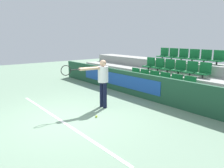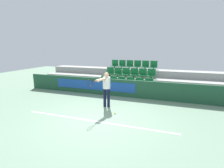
{
  "view_description": "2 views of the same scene",
  "coord_description": "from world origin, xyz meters",
  "views": [
    {
      "loc": [
        5.61,
        -2.69,
        2.34
      ],
      "look_at": [
        -0.4,
        2.11,
        0.71
      ],
      "focal_mm": 35.0,
      "sensor_mm": 36.0,
      "label": 1
    },
    {
      "loc": [
        2.68,
        -5.73,
        2.76
      ],
      "look_at": [
        -0.11,
        2.06,
        1.0
      ],
      "focal_mm": 28.0,
      "sensor_mm": 36.0,
      "label": 2
    }
  ],
  "objects": [
    {
      "name": "tennis_player",
      "position": [
        -0.2,
        1.49,
        1.02
      ],
      "size": [
        0.41,
        1.59,
        1.63
      ],
      "rotation": [
        0.0,
        0.0,
        -0.16
      ],
      "color": "black",
      "rests_on": "ground"
    },
    {
      "name": "tennis_ball",
      "position": [
        0.47,
        0.81,
        0.03
      ],
      "size": [
        0.07,
        0.07,
        0.07
      ],
      "color": "#CCDB33",
      "rests_on": "ground"
    },
    {
      "name": "stadium_chair_16",
      "position": [
        0.83,
        6.18,
        1.53
      ],
      "size": [
        0.47,
        0.38,
        0.58
      ],
      "color": "#333333",
      "rests_on": "bleacher_tier_back"
    },
    {
      "name": "stadium_chair_5",
      "position": [
        1.38,
        4.18,
        0.68
      ],
      "size": [
        0.47,
        0.38,
        0.58
      ],
      "color": "#333333",
      "rests_on": "bleacher_tier_front"
    },
    {
      "name": "stadium_chair_17",
      "position": [
        1.38,
        6.18,
        1.53
      ],
      "size": [
        0.47,
        0.38,
        0.58
      ],
      "color": "#333333",
      "rests_on": "bleacher_tier_back"
    },
    {
      "name": "bleacher_tier_front",
      "position": [
        0.0,
        4.05,
        0.21
      ],
      "size": [
        12.11,
        1.0,
        0.42
      ],
      "color": "#9E9E99",
      "rests_on": "ground"
    },
    {
      "name": "stadium_chair_2",
      "position": [
        -0.28,
        4.18,
        0.68
      ],
      "size": [
        0.47,
        0.38,
        0.58
      ],
      "color": "#333333",
      "rests_on": "bleacher_tier_front"
    },
    {
      "name": "stadium_chair_9",
      "position": [
        0.28,
        5.18,
        1.1
      ],
      "size": [
        0.47,
        0.38,
        0.58
      ],
      "color": "#333333",
      "rests_on": "bleacher_tier_middle"
    },
    {
      "name": "stadium_chair_8",
      "position": [
        -0.28,
        5.18,
        1.1
      ],
      "size": [
        0.47,
        0.38,
        0.58
      ],
      "color": "#333333",
      "rests_on": "bleacher_tier_middle"
    },
    {
      "name": "stadium_chair_3",
      "position": [
        0.28,
        4.18,
        0.68
      ],
      "size": [
        0.47,
        0.38,
        0.58
      ],
      "color": "#333333",
      "rests_on": "bleacher_tier_front"
    },
    {
      "name": "stadium_chair_13",
      "position": [
        -0.83,
        6.18,
        1.53
      ],
      "size": [
        0.47,
        0.38,
        0.58
      ],
      "color": "#333333",
      "rests_on": "bleacher_tier_back"
    },
    {
      "name": "ground_plane",
      "position": [
        0.0,
        0.0,
        0.0
      ],
      "size": [
        30.0,
        30.0,
        0.0
      ],
      "primitive_type": "plane",
      "color": "gray"
    },
    {
      "name": "stadium_chair_11",
      "position": [
        1.38,
        5.18,
        1.1
      ],
      "size": [
        0.47,
        0.38,
        0.58
      ],
      "color": "#333333",
      "rests_on": "bleacher_tier_middle"
    },
    {
      "name": "stadium_chair_1",
      "position": [
        -0.83,
        4.18,
        0.68
      ],
      "size": [
        0.47,
        0.38,
        0.58
      ],
      "color": "#333333",
      "rests_on": "bleacher_tier_front"
    },
    {
      "name": "barrier_wall",
      "position": [
        -0.05,
        3.47,
        0.49
      ],
      "size": [
        12.51,
        0.14,
        0.97
      ],
      "color": "#1E4C33",
      "rests_on": "ground"
    },
    {
      "name": "stadium_chair_6",
      "position": [
        -1.38,
        5.18,
        1.1
      ],
      "size": [
        0.47,
        0.38,
        0.58
      ],
      "color": "#333333",
      "rests_on": "bleacher_tier_middle"
    },
    {
      "name": "bleacher_tier_back",
      "position": [
        0.0,
        6.05,
        0.64
      ],
      "size": [
        12.11,
        1.0,
        1.27
      ],
      "color": "#9E9E99",
      "rests_on": "ground"
    },
    {
      "name": "bleacher_tier_middle",
      "position": [
        0.0,
        5.05,
        0.42
      ],
      "size": [
        12.11,
        1.0,
        0.85
      ],
      "color": "#9E9E99",
      "rests_on": "ground"
    },
    {
      "name": "court_baseline",
      "position": [
        0.0,
        -0.14,
        0.0
      ],
      "size": [
        6.07,
        0.08,
        0.01
      ],
      "color": "white",
      "rests_on": "ground"
    },
    {
      "name": "stadium_chair_14",
      "position": [
        -0.28,
        6.18,
        1.53
      ],
      "size": [
        0.47,
        0.38,
        0.58
      ],
      "color": "#333333",
      "rests_on": "bleacher_tier_back"
    },
    {
      "name": "stadium_chair_12",
      "position": [
        -1.38,
        6.18,
        1.53
      ],
      "size": [
        0.47,
        0.38,
        0.58
      ],
      "color": "#333333",
      "rests_on": "bleacher_tier_back"
    },
    {
      "name": "stadium_chair_10",
      "position": [
        0.83,
        5.18,
        1.1
      ],
      "size": [
        0.47,
        0.38,
        0.58
      ],
      "color": "#333333",
      "rests_on": "bleacher_tier_middle"
    },
    {
      "name": "stadium_chair_0",
      "position": [
        -1.38,
        4.18,
        0.68
      ],
      "size": [
        0.47,
        0.38,
        0.58
      ],
      "color": "#333333",
      "rests_on": "bleacher_tier_front"
    },
    {
      "name": "stadium_chair_4",
      "position": [
        0.83,
        4.18,
        0.68
      ],
      "size": [
        0.47,
        0.38,
        0.58
      ],
      "color": "#333333",
      "rests_on": "bleacher_tier_front"
    },
    {
      "name": "stadium_chair_7",
      "position": [
        -0.83,
        5.18,
        1.1
      ],
      "size": [
        0.47,
        0.38,
        0.58
      ],
      "color": "#333333",
      "rests_on": "bleacher_tier_middle"
    },
    {
      "name": "stadium_chair_15",
      "position": [
        0.28,
        6.18,
        1.53
      ],
      "size": [
        0.47,
        0.38,
        0.58
      ],
      "color": "#333333",
      "rests_on": "bleacher_tier_back"
    }
  ]
}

